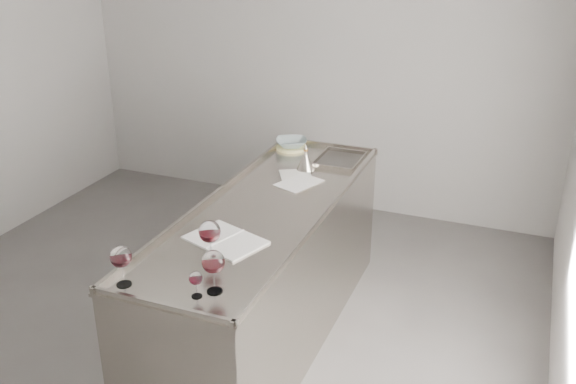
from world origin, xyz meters
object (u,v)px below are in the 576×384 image
at_px(ceramic_bowl, 291,143).
at_px(wine_glass_left, 121,258).
at_px(wine_funnel, 306,162).
at_px(wine_glass_middle, 210,233).
at_px(wine_glass_right, 213,263).
at_px(counter, 268,273).
at_px(wine_glass_small, 196,279).
at_px(notebook, 225,240).

bearing_deg(ceramic_bowl, wine_glass_left, -90.78).
bearing_deg(wine_funnel, wine_glass_middle, -90.20).
xyz_separation_m(wine_glass_middle, wine_glass_right, (0.16, -0.26, -0.00)).
distance_m(counter, wine_glass_small, 1.19).
distance_m(wine_glass_middle, wine_glass_small, 0.35).
bearing_deg(wine_glass_small, wine_glass_left, -174.19).
relative_size(wine_glass_right, ceramic_bowl, 0.92).
height_order(wine_glass_left, wine_funnel, wine_glass_left).
relative_size(counter, wine_funnel, 12.84).
bearing_deg(wine_glass_small, wine_glass_middle, 107.00).
bearing_deg(wine_glass_right, wine_glass_middle, 121.29).
xyz_separation_m(wine_glass_small, wine_funnel, (-0.10, 1.71, -0.03)).
relative_size(wine_glass_left, wine_funnel, 1.09).
xyz_separation_m(wine_glass_right, wine_glass_small, (-0.06, -0.07, -0.06)).
height_order(wine_glass_middle, notebook, wine_glass_middle).
bearing_deg(wine_funnel, counter, -90.40).
height_order(wine_glass_middle, wine_funnel, wine_glass_middle).
bearing_deg(wine_glass_middle, wine_funnel, 89.80).
bearing_deg(ceramic_bowl, wine_glass_small, -80.52).
bearing_deg(wine_glass_middle, wine_glass_right, -58.71).
height_order(counter, wine_glass_small, wine_glass_small).
bearing_deg(wine_glass_right, wine_funnel, 95.35).
height_order(counter, wine_glass_right, wine_glass_right).
relative_size(wine_glass_left, ceramic_bowl, 0.88).
bearing_deg(wine_funnel, wine_glass_small, -86.79).
relative_size(notebook, ceramic_bowl, 2.06).
bearing_deg(wine_glass_middle, counter, 89.99).
bearing_deg(wine_glass_small, ceramic_bowl, 99.48).
bearing_deg(notebook, ceramic_bowl, 117.69).
height_order(counter, ceramic_bowl, ceramic_bowl).
xyz_separation_m(wine_glass_small, notebook, (-0.13, 0.54, -0.09)).
relative_size(wine_glass_left, wine_glass_small, 1.57).
bearing_deg(ceramic_bowl, wine_glass_middle, -81.99).
relative_size(wine_glass_middle, ceramic_bowl, 0.95).
height_order(counter, wine_glass_left, wine_glass_left).
bearing_deg(wine_glass_right, ceramic_bowl, 101.39).
height_order(wine_glass_left, notebook, wine_glass_left).
relative_size(wine_glass_left, wine_glass_middle, 0.93).
bearing_deg(notebook, wine_glass_small, -57.04).
height_order(wine_glass_middle, wine_glass_right, wine_glass_middle).
bearing_deg(counter, wine_glass_left, -104.28).
height_order(wine_glass_middle, wine_glass_small, wine_glass_middle).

